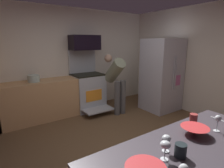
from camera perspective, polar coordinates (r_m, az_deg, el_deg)
The scene contains 16 objects.
ground_plane at distance 3.33m, azimuth 2.15°, elevation -19.25°, with size 5.20×4.80×0.02m, color brown.
wall_back at distance 4.91m, azimuth -14.33°, elevation 7.19°, with size 5.20×0.12×2.60m, color silver.
wall_right at distance 4.81m, azimuth 27.53°, elevation 6.01°, with size 0.12×4.80×2.60m, color silver.
lower_cabinet_run at distance 4.50m, azimuth -22.91°, elevation -5.04°, with size 2.40×0.60×0.90m, color tan.
oven_range at distance 4.88m, azimuth -7.48°, elevation -1.95°, with size 0.76×1.04×1.55m.
microwave at distance 4.80m, azimuth -8.44°, elevation 12.57°, with size 0.74×0.38×0.37m, color black.
refrigerator at distance 4.94m, azimuth 15.07°, elevation 2.71°, with size 0.86×0.80×1.84m.
person_cook at distance 4.57m, azimuth 1.21°, elevation 1.72°, with size 0.31×0.72×1.44m.
mixing_bowl_large at distance 1.97m, azimuth 24.19°, elevation -13.03°, with size 0.26×0.26×0.08m, color red.
wine_glass_mid at distance 1.59m, azimuth 16.49°, elevation -16.14°, with size 0.07×0.07×0.14m.
wine_glass_far at distance 1.48m, azimuth 16.17°, elevation -17.86°, with size 0.08×0.08×0.15m.
wine_glass_extra at distance 2.10m, azimuth 29.98°, elevation -9.55°, with size 0.06×0.06×0.17m.
mug_coffee at distance 1.59m, azimuth 20.47°, elevation -18.72°, with size 0.09×0.09×0.11m, color black.
mug_tea at distance 2.22m, azimuth 23.93°, elevation -9.72°, with size 0.08×0.08×0.10m, color #993432.
knife_chef at distance 2.43m, azimuth 30.58°, elevation -9.68°, with size 0.24×0.02×0.01m, color #B7BABF.
stock_pot at distance 4.38m, azimuth -23.14°, elevation 1.62°, with size 0.26×0.26×0.16m, color #AEC3B6.
Camera 1 is at (-1.69, -2.25, 1.77)m, focal length 29.51 mm.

